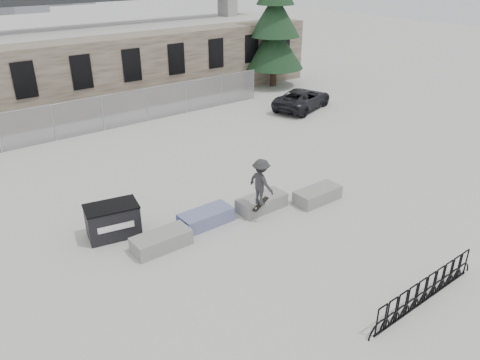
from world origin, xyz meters
The scene contains 12 objects.
ground centered at (0.00, 0.00, 0.00)m, with size 120.00×120.00×0.00m, color #AAAAA6.
stone_wall centered at (0.00, 16.24, 2.26)m, with size 36.00×2.58×4.50m.
chainlink_fence centered at (0.00, 12.50, 1.04)m, with size 22.06×0.06×2.02m.
planter_far_left centered at (-3.31, -0.10, 0.29)m, with size 2.00×0.90×0.54m.
planter_center_left centered at (-1.24, 0.28, 0.29)m, with size 2.00×0.90×0.54m.
planter_center_right centered at (1.15, -0.09, 0.29)m, with size 2.00×0.90×0.54m.
planter_offset centered at (3.36, -0.97, 0.29)m, with size 2.00×0.90×0.54m.
dumpster centered at (-4.26, 1.63, 0.60)m, with size 2.01×1.46×1.20m.
bike_rack centered at (1.26, -7.16, 0.44)m, with size 4.94×0.06×0.90m.
spruce_tree centered at (14.47, 14.38, 4.77)m, with size 4.47×4.47×11.50m.
suv centered at (11.94, 8.62, 0.67)m, with size 2.21×4.80×1.33m, color black.
skateboarder centered at (0.62, -0.64, 1.53)m, with size 0.76×1.19×1.99m.
Camera 1 is at (-9.41, -12.34, 8.97)m, focal length 35.00 mm.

